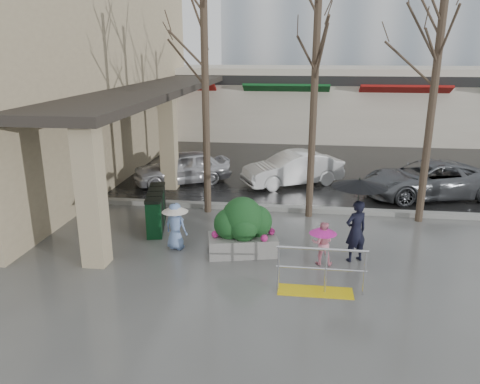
% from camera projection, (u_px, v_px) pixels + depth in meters
% --- Properties ---
extents(ground, '(120.00, 120.00, 0.00)m').
position_uv_depth(ground, '(260.00, 264.00, 11.32)').
color(ground, '#51514F').
rests_on(ground, ground).
extents(street_asphalt, '(120.00, 36.00, 0.01)m').
position_uv_depth(street_asphalt, '(289.00, 125.00, 32.18)').
color(street_asphalt, black).
rests_on(street_asphalt, ground).
extents(curb, '(120.00, 0.30, 0.15)m').
position_uv_depth(curb, '(271.00, 208.00, 15.09)').
color(curb, gray).
rests_on(curb, ground).
extents(near_building, '(6.00, 18.00, 8.00)m').
position_uv_depth(near_building, '(57.00, 75.00, 18.86)').
color(near_building, tan).
rests_on(near_building, ground).
extents(canopy_slab, '(2.80, 18.00, 0.25)m').
position_uv_depth(canopy_slab, '(158.00, 85.00, 18.45)').
color(canopy_slab, '#2D2823').
rests_on(canopy_slab, pillar_front).
extents(pillar_front, '(0.55, 0.55, 3.50)m').
position_uv_depth(pillar_front, '(91.00, 195.00, 10.83)').
color(pillar_front, tan).
rests_on(pillar_front, ground).
extents(pillar_back, '(0.55, 0.55, 3.50)m').
position_uv_depth(pillar_back, '(169.00, 142.00, 16.99)').
color(pillar_back, tan).
rests_on(pillar_back, ground).
extents(storefront_row, '(34.00, 6.74, 4.00)m').
position_uv_depth(storefront_row, '(322.00, 102.00, 27.51)').
color(storefront_row, beige).
rests_on(storefront_row, ground).
extents(handrail, '(1.90, 0.50, 1.03)m').
position_uv_depth(handrail, '(319.00, 276.00, 9.91)').
color(handrail, yellow).
rests_on(handrail, ground).
extents(tree_west, '(3.20, 3.20, 6.80)m').
position_uv_depth(tree_west, '(204.00, 45.00, 13.50)').
color(tree_west, '#382B21').
rests_on(tree_west, ground).
extents(tree_midwest, '(3.20, 3.20, 7.00)m').
position_uv_depth(tree_midwest, '(317.00, 40.00, 13.05)').
color(tree_midwest, '#382B21').
rests_on(tree_midwest, ground).
extents(tree_mideast, '(3.20, 3.20, 6.50)m').
position_uv_depth(tree_mideast, '(438.00, 54.00, 12.75)').
color(tree_mideast, '#382B21').
rests_on(tree_mideast, ground).
extents(woman, '(1.30, 1.30, 2.12)m').
position_uv_depth(woman, '(358.00, 208.00, 11.12)').
color(woman, black).
rests_on(woman, ground).
extents(child_pink, '(0.67, 0.67, 1.08)m').
position_uv_depth(child_pink, '(323.00, 240.00, 11.16)').
color(child_pink, pink).
rests_on(child_pink, ground).
extents(child_blue, '(0.70, 0.68, 1.24)m').
position_uv_depth(child_blue, '(175.00, 222.00, 12.00)').
color(child_blue, '#6E8DC4').
rests_on(child_blue, ground).
extents(planter, '(1.86, 1.23, 1.50)m').
position_uv_depth(planter, '(243.00, 227.00, 11.71)').
color(planter, slate).
rests_on(planter, ground).
extents(news_boxes, '(0.86, 2.01, 1.10)m').
position_uv_depth(news_boxes, '(156.00, 209.00, 13.51)').
color(news_boxes, '#0D3D1C').
rests_on(news_boxes, ground).
extents(car_a, '(3.96, 3.05, 1.26)m').
position_uv_depth(car_a, '(182.00, 167.00, 17.98)').
color(car_a, silver).
rests_on(car_a, ground).
extents(car_b, '(4.00, 2.98, 1.26)m').
position_uv_depth(car_b, '(293.00, 169.00, 17.77)').
color(car_b, white).
rests_on(car_b, ground).
extents(car_c, '(4.93, 3.24, 1.26)m').
position_uv_depth(car_c, '(428.00, 179.00, 16.30)').
color(car_c, slate).
rests_on(car_c, ground).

